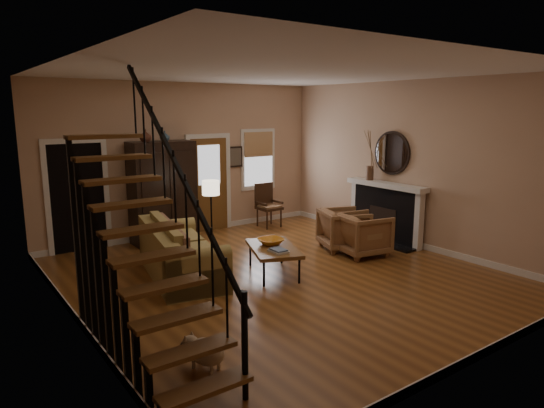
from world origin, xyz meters
TOP-DOWN VIEW (x-y plane):
  - room at (-0.41, 1.76)m, footprint 7.00×7.33m
  - staircase at (-2.78, -1.30)m, footprint 0.94×2.80m
  - fireplace at (3.13, 0.50)m, footprint 0.33×1.95m
  - armoire at (-0.70, 3.15)m, footprint 1.30×0.60m
  - vase_a at (-1.05, 3.05)m, footprint 0.24×0.24m
  - vase_b at (-0.65, 3.05)m, footprint 0.20×0.20m
  - sofa at (-1.34, 0.96)m, footprint 1.43×2.44m
  - coffee_table at (-0.04, 0.16)m, footprint 1.13×1.42m
  - bowl at (0.01, 0.31)m, footprint 0.42×0.42m
  - books at (-0.16, -0.14)m, footprint 0.23×0.31m
  - armchair_left at (1.98, 0.07)m, footprint 1.02×1.00m
  - armchair_right at (1.98, 0.57)m, footprint 1.13×1.11m
  - floor_lamp at (-0.33, 1.77)m, footprint 0.38×0.38m
  - side_chair at (1.85, 2.95)m, footprint 0.54×0.54m
  - dog at (-2.41, -1.90)m, footprint 0.46×0.56m

SIDE VIEW (x-z plane):
  - dog at x=-2.41m, z-range 0.00..0.35m
  - coffee_table at x=-0.04m, z-range 0.00..0.47m
  - armchair_right at x=1.98m, z-range 0.00..0.80m
  - armchair_left at x=1.98m, z-range 0.00..0.80m
  - sofa at x=-1.34m, z-range 0.00..0.85m
  - books at x=-0.16m, z-range 0.47..0.53m
  - side_chair at x=1.85m, z-range 0.00..1.02m
  - bowl at x=0.01m, z-range 0.47..0.58m
  - floor_lamp at x=-0.33m, z-range 0.00..1.43m
  - fireplace at x=3.13m, z-range -0.41..1.89m
  - armoire at x=-0.70m, z-range 0.00..2.10m
  - room at x=-0.41m, z-range -0.14..3.16m
  - staircase at x=-2.78m, z-range 0.00..3.20m
  - vase_b at x=-0.65m, z-range 2.10..2.31m
  - vase_a at x=-1.05m, z-range 2.10..2.35m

